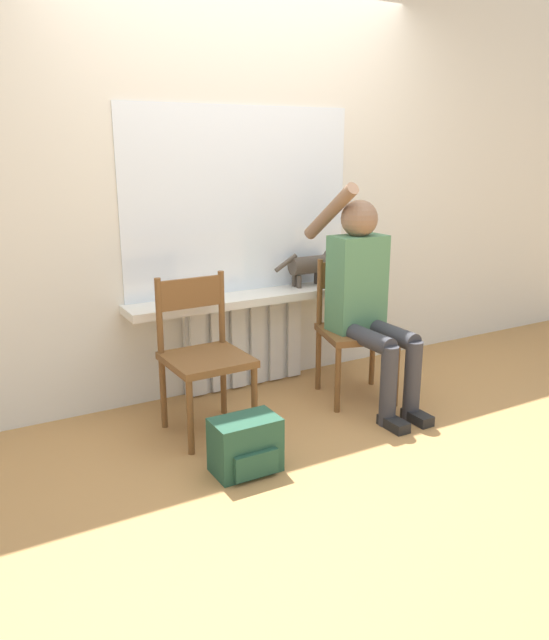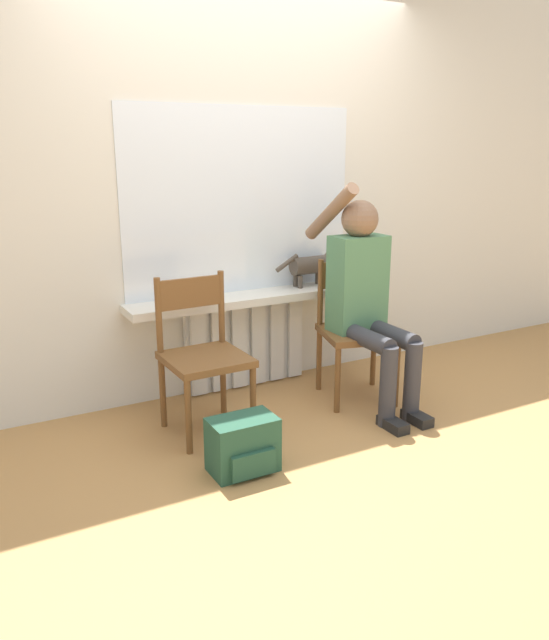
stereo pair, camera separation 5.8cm
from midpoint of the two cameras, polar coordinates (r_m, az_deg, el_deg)
The scene contains 10 objects.
ground_plane at distance 3.38m, azimuth 6.03°, elevation -12.14°, with size 12.00×12.00×0.00m, color #B27F47.
wall_with_window at distance 4.06m, azimuth -3.79°, elevation 12.46°, with size 7.00×0.06×2.70m.
radiator at distance 4.18m, azimuth -3.06°, elevation -2.09°, with size 0.86×0.08×0.60m.
windowsill at distance 4.02m, azimuth -2.58°, elevation 2.02°, with size 1.64×0.27×0.05m.
window_glass at distance 4.04m, azimuth -3.54°, elevation 10.79°, with size 1.58×0.01×1.16m.
chair_left at distance 3.50m, azimuth -6.99°, elevation -3.04°, with size 0.44×0.44×0.88m.
chair_right at distance 3.99m, azimuth 6.96°, elevation -0.67°, with size 0.54×0.54×0.88m.
person at distance 3.84m, azimuth 7.92°, elevation 2.48°, with size 0.36×0.99×1.37m.
cat at distance 4.25m, azimuth 3.06°, elevation 5.07°, with size 0.47×0.12×0.23m.
backpack at distance 3.16m, azimuth -3.17°, elevation -11.40°, with size 0.33×0.24×0.28m.
Camera 1 is at (-1.80, -2.40, 1.57)m, focal length 35.00 mm.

